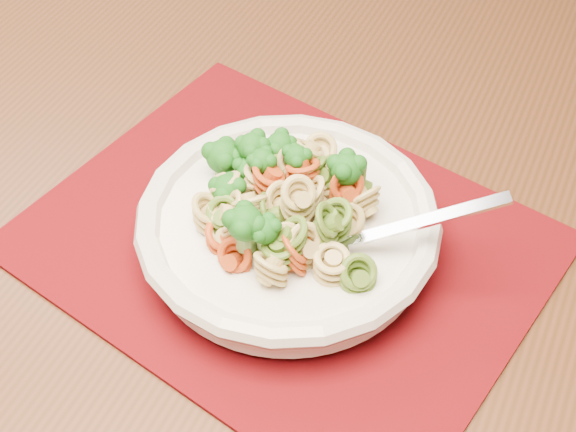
# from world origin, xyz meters

# --- Properties ---
(dining_table) EXTENTS (1.74, 1.41, 0.70)m
(dining_table) POSITION_xyz_m (0.26, 0.00, 0.62)
(dining_table) COLOR #4A2715
(dining_table) RESTS_ON ground
(placemat) EXTENTS (0.50, 0.47, 0.00)m
(placemat) POSITION_xyz_m (0.26, -0.12, 0.71)
(placemat) COLOR #58030D
(placemat) RESTS_ON dining_table
(pasta_bowl) EXTENTS (0.24, 0.24, 0.05)m
(pasta_bowl) POSITION_xyz_m (0.27, -0.12, 0.74)
(pasta_bowl) COLOR beige
(pasta_bowl) RESTS_ON placemat
(pasta_broccoli_heap) EXTENTS (0.21, 0.21, 0.06)m
(pasta_broccoli_heap) POSITION_xyz_m (0.27, -0.12, 0.75)
(pasta_broccoli_heap) COLOR tan
(pasta_broccoli_heap) RESTS_ON pasta_bowl
(fork) EXTENTS (0.18, 0.05, 0.08)m
(fork) POSITION_xyz_m (0.30, -0.16, 0.75)
(fork) COLOR silver
(fork) RESTS_ON pasta_bowl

